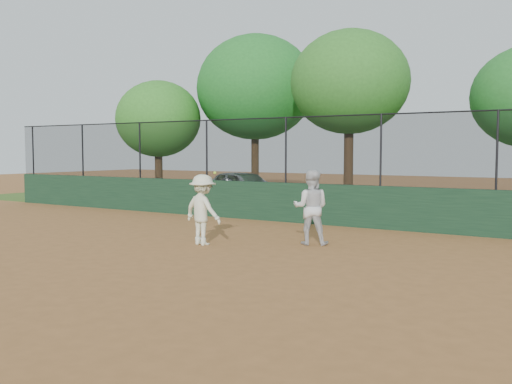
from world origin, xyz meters
The scene contains 10 objects.
ground centered at (0.00, 0.00, 0.00)m, with size 80.00×80.00×0.00m, color #925C2F.
back_wall centered at (0.00, 6.00, 0.60)m, with size 26.00×0.20×1.20m, color #1A3922.
grass_strip centered at (0.00, 12.00, 0.00)m, with size 36.00×12.00×0.01m, color #2E4D18.
parked_car centered at (-4.51, 9.79, 0.70)m, with size 1.66×4.12×1.40m, color #9FA5A8.
player_second centered at (2.05, 2.61, 0.86)m, with size 0.84×0.65×1.73m, color silver.
player_main centered at (-0.05, 1.24, 0.82)m, with size 1.14×0.77×1.72m.
fence_assembly centered at (-0.03, 6.00, 2.24)m, with size 26.00×0.06×2.00m.
tree_0 centered at (-9.74, 10.64, 3.62)m, with size 4.03×3.66×5.37m.
tree_1 centered at (-5.98, 12.99, 5.05)m, with size 5.51×5.01×7.44m.
tree_2 centered at (-0.61, 11.15, 4.76)m, with size 4.56×4.15×6.75m.
Camera 1 is at (7.92, -9.22, 2.18)m, focal length 40.00 mm.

